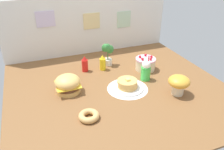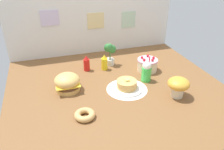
{
  "view_description": "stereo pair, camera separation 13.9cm",
  "coord_description": "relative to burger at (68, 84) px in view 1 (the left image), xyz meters",
  "views": [
    {
      "loc": [
        -0.82,
        -1.95,
        1.32
      ],
      "look_at": [
        -0.02,
        0.12,
        0.11
      ],
      "focal_mm": 36.23,
      "sensor_mm": 36.0,
      "label": 1
    },
    {
      "loc": [
        -0.69,
        -1.99,
        1.32
      ],
      "look_at": [
        -0.02,
        0.12,
        0.11
      ],
      "focal_mm": 36.23,
      "sensor_mm": 36.0,
      "label": 2
    }
  ],
  "objects": [
    {
      "name": "back_wall",
      "position": [
        0.52,
        0.94,
        0.32
      ],
      "size": [
        2.35,
        0.04,
        0.81
      ],
      "color": "silver",
      "rests_on": "ground_plane"
    },
    {
      "name": "cream_soda_cup",
      "position": [
        0.89,
        -0.07,
        0.03
      ],
      "size": [
        0.11,
        0.11,
        0.3
      ],
      "color": "green",
      "rests_on": "ground_plane"
    },
    {
      "name": "pancake_stack",
      "position": [
        0.61,
        -0.18,
        -0.05
      ],
      "size": [
        0.35,
        0.35,
        0.12
      ],
      "color": "white",
      "rests_on": "doily_mat"
    },
    {
      "name": "burger",
      "position": [
        0.0,
        0.0,
        0.0
      ],
      "size": [
        0.27,
        0.27,
        0.19
      ],
      "color": "#DBA859",
      "rests_on": "ground_plane"
    },
    {
      "name": "doily_mat",
      "position": [
        0.61,
        -0.18,
        -0.09
      ],
      "size": [
        0.45,
        0.45,
        0.0
      ],
      "primitive_type": "cylinder",
      "color": "white",
      "rests_on": "ground_plane"
    },
    {
      "name": "ground_plane",
      "position": [
        0.52,
        -0.13,
        -0.1
      ],
      "size": [
        2.35,
        2.15,
        0.02
      ],
      "primitive_type": "cube",
      "color": "brown"
    },
    {
      "name": "potted_plant",
      "position": [
        0.62,
        0.46,
        0.07
      ],
      "size": [
        0.15,
        0.12,
        0.31
      ],
      "color": "white",
      "rests_on": "ground_plane"
    },
    {
      "name": "mushroom_stool",
      "position": [
        1.06,
        -0.46,
        0.04
      ],
      "size": [
        0.22,
        0.22,
        0.21
      ],
      "color": "beige",
      "rests_on": "ground_plane"
    },
    {
      "name": "ketchup_bottle",
      "position": [
        0.29,
        0.39,
        0.0
      ],
      "size": [
        0.08,
        0.08,
        0.2
      ],
      "color": "red",
      "rests_on": "ground_plane"
    },
    {
      "name": "mustard_bottle",
      "position": [
        0.51,
        0.35,
        0.0
      ],
      "size": [
        0.08,
        0.08,
        0.2
      ],
      "color": "yellow",
      "rests_on": "ground_plane"
    },
    {
      "name": "layer_cake",
      "position": [
        1.02,
        0.16,
        -0.01
      ],
      "size": [
        0.25,
        0.25,
        0.18
      ],
      "color": "beige",
      "rests_on": "ground_plane"
    },
    {
      "name": "donut_pink_glaze",
      "position": [
        0.08,
        -0.51,
        -0.06
      ],
      "size": [
        0.19,
        0.19,
        0.06
      ],
      "color": "tan",
      "rests_on": "ground_plane"
    }
  ]
}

